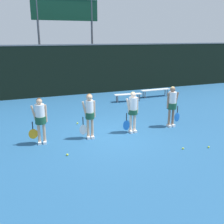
{
  "coord_description": "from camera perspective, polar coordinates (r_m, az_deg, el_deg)",
  "views": [
    {
      "loc": [
        -3.43,
        -8.89,
        3.67
      ],
      "look_at": [
        0.06,
        -0.02,
        0.91
      ],
      "focal_mm": 42.0,
      "sensor_mm": 36.0,
      "label": 1
    }
  ],
  "objects": [
    {
      "name": "player_0",
      "position": [
        9.4,
        -15.37,
        -1.13
      ],
      "size": [
        0.67,
        0.37,
        1.66
      ],
      "rotation": [
        0.0,
        0.0,
        -0.13
      ],
      "color": "tan",
      "rests_on": "ground_plane"
    },
    {
      "name": "player_2",
      "position": [
        10.2,
        4.53,
        0.64
      ],
      "size": [
        0.65,
        0.37,
        1.63
      ],
      "rotation": [
        0.0,
        0.0,
        0.03
      ],
      "color": "beige",
      "rests_on": "ground_plane"
    },
    {
      "name": "tennis_ball_4",
      "position": [
        9.24,
        15.19,
        -7.66
      ],
      "size": [
        0.07,
        0.07,
        0.07
      ],
      "primitive_type": "sphere",
      "color": "#CCE033",
      "rests_on": "ground_plane"
    },
    {
      "name": "player_3",
      "position": [
        11.13,
        12.94,
        1.91
      ],
      "size": [
        0.66,
        0.39,
        1.71
      ],
      "rotation": [
        0.0,
        0.0,
        0.03
      ],
      "color": "#8C664C",
      "rests_on": "ground_plane"
    },
    {
      "name": "ground_plane",
      "position": [
        10.21,
        -0.37,
        -4.93
      ],
      "size": [
        140.0,
        140.0,
        0.0
      ],
      "primitive_type": "plane",
      "color": "#235684"
    },
    {
      "name": "bench_far",
      "position": [
        16.74,
        9.44,
        4.66
      ],
      "size": [
        1.96,
        0.38,
        0.47
      ],
      "rotation": [
        0.0,
        0.0,
        0.01
      ],
      "color": "silver",
      "rests_on": "ground_plane"
    },
    {
      "name": "bench_courtside",
      "position": [
        15.33,
        3.52,
        3.7
      ],
      "size": [
        1.65,
        0.53,
        0.44
      ],
      "rotation": [
        0.0,
        0.0,
        -0.11
      ],
      "color": "silver",
      "rests_on": "ground_plane"
    },
    {
      "name": "tennis_ball_2",
      "position": [
        8.59,
        -9.71,
        -9.15
      ],
      "size": [
        0.07,
        0.07,
        0.07
      ],
      "primitive_type": "sphere",
      "color": "#CCE033",
      "rests_on": "ground_plane"
    },
    {
      "name": "fence_windscreen",
      "position": [
        16.98,
        -9.79,
        8.96
      ],
      "size": [
        60.0,
        0.08,
        3.21
      ],
      "color": "black",
      "rests_on": "ground_plane"
    },
    {
      "name": "tennis_ball_0",
      "position": [
        9.61,
        20.29,
        -7.17
      ],
      "size": [
        0.06,
        0.06,
        0.06
      ],
      "primitive_type": "sphere",
      "color": "#CCE033",
      "rests_on": "ground_plane"
    },
    {
      "name": "tennis_ball_1",
      "position": [
        11.5,
        -7.54,
        -2.43
      ],
      "size": [
        0.07,
        0.07,
        0.07
      ],
      "primitive_type": "sphere",
      "color": "#CCE033",
      "rests_on": "ground_plane"
    },
    {
      "name": "scoreboard",
      "position": [
        18.78,
        -10.11,
        20.15
      ],
      "size": [
        4.43,
        0.15,
        6.39
      ],
      "color": "#515156",
      "rests_on": "ground_plane"
    },
    {
      "name": "player_1",
      "position": [
        9.59,
        -4.91,
        -0.12
      ],
      "size": [
        0.61,
        0.33,
        1.69
      ],
      "rotation": [
        0.0,
        0.0,
        -0.1
      ],
      "color": "tan",
      "rests_on": "ground_plane"
    }
  ]
}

